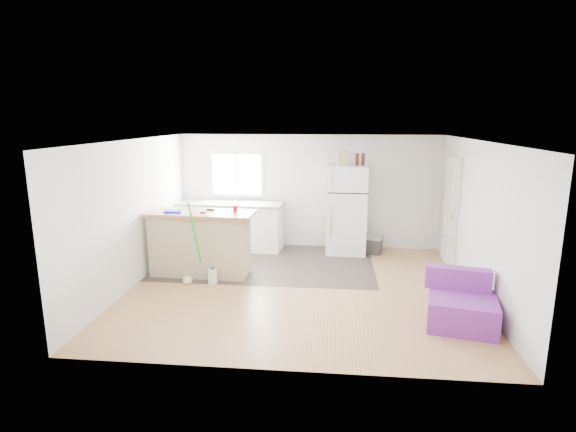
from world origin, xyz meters
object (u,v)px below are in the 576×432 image
object	(u,v)px
refrigerator	(347,210)
cleaner_jug	(213,276)
red_cup	(235,209)
blue_tray	(174,211)
peninsula	(200,243)
cooler	(370,244)
bottle_left	(357,160)
kitchen_cabinets	(231,225)
purple_seat	(461,306)
mop	(190,271)
bottle_right	(363,159)
cardboard_box	(342,158)

from	to	relation	value
refrigerator	cleaner_jug	distance (m)	3.18
red_cup	blue_tray	xyz separation A→B (m)	(-1.06, -0.13, -0.04)
peninsula	cooler	xyz separation A→B (m)	(3.11, 1.62, -0.39)
refrigerator	red_cup	xyz separation A→B (m)	(-1.98, -1.57, 0.30)
refrigerator	bottle_left	bearing A→B (deg)	-25.40
kitchen_cabinets	cleaner_jug	distance (m)	2.16
cooler	kitchen_cabinets	bearing A→B (deg)	-164.91
purple_seat	blue_tray	world-z (taller)	blue_tray
peninsula	mop	world-z (taller)	mop
bottle_left	purple_seat	bearing A→B (deg)	-67.58
kitchen_cabinets	blue_tray	xyz separation A→B (m)	(-0.59, -1.74, 0.65)
kitchen_cabinets	purple_seat	bearing A→B (deg)	-36.15
refrigerator	bottle_left	xyz separation A→B (m)	(0.17, -0.09, 1.03)
cooler	mop	bearing A→B (deg)	-130.20
peninsula	bottle_right	distance (m)	3.59
red_cup	peninsula	bearing A→B (deg)	-175.80
cooler	cleaner_jug	bearing A→B (deg)	-127.25
cleaner_jug	mop	xyz separation A→B (m)	(-0.38, -0.04, 0.10)
refrigerator	blue_tray	bearing A→B (deg)	-148.72
cleaner_jug	bottle_right	bearing A→B (deg)	36.72
refrigerator	bottle_left	distance (m)	1.05
kitchen_cabinets	bottle_right	distance (m)	3.09
cleaner_jug	mop	world-z (taller)	mop
peninsula	red_cup	xyz separation A→B (m)	(0.63, 0.05, 0.62)
bottle_left	mop	bearing A→B (deg)	-144.33
peninsula	cardboard_box	size ratio (longest dim) A/B	6.29
cooler	purple_seat	distance (m)	3.36
refrigerator	cardboard_box	xyz separation A→B (m)	(-0.12, -0.09, 1.05)
kitchen_cabinets	cooler	size ratio (longest dim) A/B	4.10
red_cup	cardboard_box	size ratio (longest dim) A/B	0.40
cooler	red_cup	bearing A→B (deg)	-131.60
cooler	cardboard_box	world-z (taller)	cardboard_box
cooler	red_cup	size ratio (longest dim) A/B	4.61
cleaner_jug	blue_tray	distance (m)	1.33
kitchen_cabinets	mop	bearing A→B (deg)	-91.89
peninsula	bottle_left	xyz separation A→B (m)	(2.77, 1.53, 1.36)
purple_seat	cleaner_jug	distance (m)	3.91
peninsula	cardboard_box	world-z (taller)	cardboard_box
kitchen_cabinets	bottle_right	bearing A→B (deg)	2.87
peninsula	mop	xyz separation A→B (m)	(-0.05, -0.50, -0.35)
cardboard_box	mop	bearing A→B (deg)	-141.33
cooler	red_cup	world-z (taller)	red_cup
refrigerator	blue_tray	distance (m)	3.49
purple_seat	blue_tray	size ratio (longest dim) A/B	3.41
refrigerator	red_cup	distance (m)	2.54
cleaner_jug	mop	bearing A→B (deg)	-176.17
peninsula	mop	bearing A→B (deg)	-93.03
kitchen_cabinets	cardboard_box	distance (m)	2.74
red_cup	bottle_left	distance (m)	2.71
cleaner_jug	red_cup	world-z (taller)	red_cup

